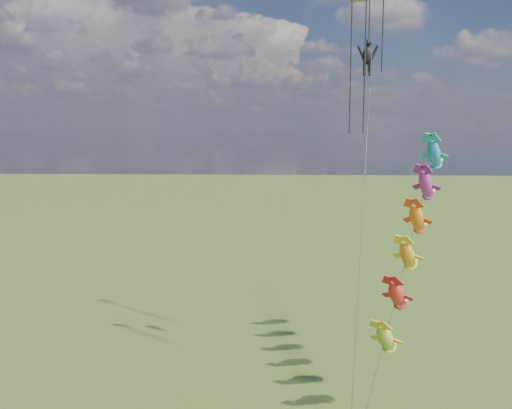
{
  "coord_description": "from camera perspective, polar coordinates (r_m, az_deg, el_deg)",
  "views": [
    {
      "loc": [
        14.67,
        -22.42,
        14.52
      ],
      "look_at": [
        13.27,
        9.7,
        10.11
      ],
      "focal_mm": 40.0,
      "sensor_mm": 36.0,
      "label": 1
    }
  ],
  "objects": [
    {
      "name": "parafoil_rig",
      "position": [
        30.7,
        11.15,
        15.91
      ],
      "size": [
        4.03,
        17.32,
        26.97
      ],
      "rotation": [
        0.0,
        0.0,
        -0.1
      ],
      "color": "brown",
      "rests_on": "ground"
    },
    {
      "name": "fish_windsock_rig",
      "position": [
        31.9,
        15.34,
        -3.12
      ],
      "size": [
        7.44,
        14.23,
        15.36
      ],
      "rotation": [
        0.0,
        0.0,
        -0.15
      ],
      "color": "brown",
      "rests_on": "ground"
    }
  ]
}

